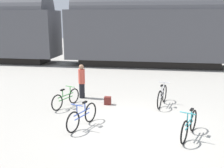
# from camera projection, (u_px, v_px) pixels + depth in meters

# --- Properties ---
(ground_plane) EXTENTS (80.00, 80.00, 0.00)m
(ground_plane) POSITION_uv_depth(u_px,v_px,m) (138.00, 128.00, 8.67)
(ground_plane) COLOR #A8A399
(freight_train) EXTENTS (39.25, 2.86, 5.54)m
(freight_train) POSITION_uv_depth(u_px,v_px,m) (149.00, 27.00, 19.46)
(freight_train) COLOR black
(freight_train) RESTS_ON ground_plane
(rail_near) EXTENTS (51.25, 0.07, 0.01)m
(rail_near) POSITION_uv_depth(u_px,v_px,m) (147.00, 68.00, 19.48)
(rail_near) COLOR #4C4238
(rail_near) RESTS_ON ground_plane
(rail_far) EXTENTS (51.25, 0.07, 0.01)m
(rail_far) POSITION_uv_depth(u_px,v_px,m) (148.00, 64.00, 20.85)
(rail_far) COLOR #4C4238
(rail_far) RESTS_ON ground_plane
(bicycle_teal) EXTENTS (0.69, 1.64, 0.88)m
(bicycle_teal) POSITION_uv_depth(u_px,v_px,m) (189.00, 125.00, 7.97)
(bicycle_teal) COLOR black
(bicycle_teal) RESTS_ON ground_plane
(bicycle_green) EXTENTS (0.66, 1.62, 0.81)m
(bicycle_green) POSITION_uv_depth(u_px,v_px,m) (66.00, 99.00, 10.73)
(bicycle_green) COLOR black
(bicycle_green) RESTS_ON ground_plane
(bicycle_blue) EXTENTS (0.63, 1.63, 0.87)m
(bicycle_blue) POSITION_uv_depth(u_px,v_px,m) (82.00, 116.00, 8.71)
(bicycle_blue) COLOR black
(bicycle_blue) RESTS_ON ground_plane
(bicycle_silver) EXTENTS (0.52, 1.71, 0.95)m
(bicycle_silver) POSITION_uv_depth(u_px,v_px,m) (162.00, 96.00, 10.92)
(bicycle_silver) COLOR black
(bicycle_silver) RESTS_ON ground_plane
(person_in_red) EXTENTS (0.29, 0.29, 1.55)m
(person_in_red) POSITION_uv_depth(u_px,v_px,m) (82.00, 81.00, 11.85)
(person_in_red) COLOR black
(person_in_red) RESTS_ON ground_plane
(backpack) EXTENTS (0.28, 0.20, 0.34)m
(backpack) POSITION_uv_depth(u_px,v_px,m) (108.00, 101.00, 11.06)
(backpack) COLOR maroon
(backpack) RESTS_ON ground_plane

